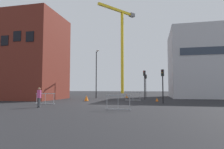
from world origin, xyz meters
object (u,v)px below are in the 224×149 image
at_px(traffic_light_corner, 146,82).
at_px(pedestrian_walking, 39,96).
at_px(streetlamp_tall, 96,70).
at_px(construction_crane, 122,40).
at_px(traffic_cone_orange, 126,96).
at_px(traffic_cone_on_verge, 157,100).
at_px(traffic_light_crosswalk, 144,80).
at_px(traffic_cone_striped, 86,98).
at_px(traffic_light_near, 163,80).

distance_m(traffic_light_corner, pedestrian_walking, 21.33).
distance_m(streetlamp_tall, pedestrian_walking, 15.12).
bearing_deg(construction_crane, streetlamp_tall, -88.21).
distance_m(streetlamp_tall, traffic_cone_orange, 6.37).
bearing_deg(construction_crane, traffic_cone_on_verge, -74.12).
bearing_deg(pedestrian_walking, traffic_light_crosswalk, 57.34).
xyz_separation_m(traffic_light_corner, pedestrian_walking, (-7.80, -19.78, -1.71)).
distance_m(construction_crane, traffic_cone_striped, 39.67).
xyz_separation_m(streetlamp_tall, traffic_cone_on_verge, (9.12, -5.53, -4.16)).
bearing_deg(traffic_light_near, traffic_cone_striped, 170.56).
relative_size(construction_crane, traffic_cone_striped, 37.79).
xyz_separation_m(construction_crane, traffic_cone_orange, (5.36, -27.69, -16.35)).
bearing_deg(traffic_light_crosswalk, traffic_light_near, -68.30).
relative_size(traffic_cone_on_verge, traffic_cone_orange, 0.71).
distance_m(traffic_light_corner, traffic_light_near, 13.10).
bearing_deg(traffic_light_crosswalk, traffic_cone_striped, -149.76).
xyz_separation_m(construction_crane, traffic_cone_on_verge, (10.06, -35.34, -16.44)).
height_order(traffic_light_corner, traffic_light_near, traffic_light_corner).
bearing_deg(traffic_cone_striped, traffic_light_near, -9.44).
xyz_separation_m(traffic_light_crosswalk, pedestrian_walking, (-7.95, -12.41, -1.73)).
height_order(construction_crane, traffic_cone_striped, construction_crane).
bearing_deg(traffic_light_near, streetlamp_tall, 141.19).
bearing_deg(traffic_light_crosswalk, pedestrian_walking, -122.66).
distance_m(construction_crane, traffic_light_near, 41.62).
bearing_deg(traffic_light_corner, traffic_cone_orange, -135.09).
xyz_separation_m(construction_crane, traffic_light_crosswalk, (8.47, -32.12, -13.97)).
bearing_deg(traffic_light_corner, construction_crane, 108.57).
xyz_separation_m(traffic_cone_striped, traffic_cone_orange, (3.76, 8.43, -0.03)).
relative_size(construction_crane, traffic_light_corner, 6.65).
height_order(construction_crane, traffic_cone_orange, construction_crane).
distance_m(traffic_cone_on_verge, traffic_cone_orange, 8.98).
xyz_separation_m(traffic_light_crosswalk, traffic_light_corner, (-0.15, 7.37, -0.03)).
height_order(pedestrian_walking, traffic_cone_on_verge, pedestrian_walking).
height_order(traffic_cone_on_verge, traffic_cone_striped, traffic_cone_striped).
relative_size(streetlamp_tall, traffic_light_near, 2.06).
height_order(traffic_light_crosswalk, traffic_cone_striped, traffic_light_crosswalk).
height_order(traffic_light_near, pedestrian_walking, traffic_light_near).
distance_m(streetlamp_tall, traffic_light_near, 12.63).
distance_m(construction_crane, traffic_cone_orange, 32.60).
bearing_deg(traffic_light_corner, traffic_light_near, -79.69).
bearing_deg(streetlamp_tall, traffic_cone_on_verge, -31.22).
bearing_deg(pedestrian_walking, traffic_light_near, 34.22).
height_order(traffic_light_near, traffic_cone_on_verge, traffic_light_near).
bearing_deg(streetlamp_tall, pedestrian_walking, -91.64).
relative_size(traffic_light_corner, traffic_cone_on_verge, 8.66).
relative_size(construction_crane, streetlamp_tall, 3.57).
relative_size(construction_crane, traffic_light_near, 7.35).
height_order(traffic_light_crosswalk, traffic_cone_orange, traffic_light_crosswalk).
bearing_deg(traffic_cone_striped, traffic_cone_on_verge, 5.29).
bearing_deg(streetlamp_tall, traffic_cone_orange, 25.58).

